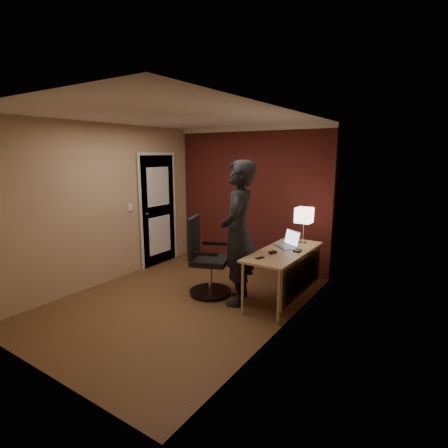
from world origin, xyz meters
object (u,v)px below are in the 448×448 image
at_px(wallet, 298,251).
at_px(office_chair, 205,261).
at_px(mouse, 273,252).
at_px(desk, 289,260).
at_px(desk_lamp, 304,216).
at_px(phone, 260,258).
at_px(laptop, 288,242).
at_px(person, 238,233).

xyz_separation_m(wallet, office_chair, (-1.22, -0.46, -0.24)).
bearing_deg(mouse, office_chair, -150.96).
bearing_deg(desk, desk_lamp, 89.87).
bearing_deg(desk, phone, -109.50).
bearing_deg(desk_lamp, wallet, -77.42).
xyz_separation_m(desk_lamp, office_chair, (-1.12, -0.92, -0.65)).
xyz_separation_m(desk, phone, (-0.18, -0.51, 0.13)).
xyz_separation_m(mouse, office_chair, (-0.98, -0.19, -0.25)).
xyz_separation_m(desk_lamp, laptop, (-0.10, -0.29, -0.35)).
xyz_separation_m(laptop, phone, (-0.08, -0.73, -0.06)).
bearing_deg(phone, person, -174.04).
relative_size(office_chair, person, 0.57).
distance_m(phone, wallet, 0.63).
relative_size(desk, person, 0.76).
relative_size(laptop, person, 0.21).
xyz_separation_m(mouse, phone, (-0.04, -0.28, -0.01)).
bearing_deg(office_chair, phone, -5.95).
relative_size(laptop, mouse, 4.17).
bearing_deg(mouse, person, -141.85).
distance_m(wallet, office_chair, 1.33).
xyz_separation_m(phone, person, (-0.40, 0.12, 0.25)).
height_order(desk_lamp, laptop, desk_lamp).
bearing_deg(wallet, laptop, 140.67).
bearing_deg(office_chair, desk_lamp, 39.60).
height_order(desk, wallet, wallet).
xyz_separation_m(laptop, person, (-0.48, -0.60, 0.19)).
xyz_separation_m(desk_lamp, wallet, (0.10, -0.46, -0.41)).
distance_m(desk, phone, 0.55).
bearing_deg(desk_lamp, desk, -90.13).
xyz_separation_m(desk_lamp, person, (-0.58, -0.90, -0.17)).
bearing_deg(wallet, mouse, -131.24).
relative_size(desk_lamp, office_chair, 0.48).
relative_size(mouse, wallet, 0.91).
bearing_deg(mouse, phone, -80.38).
bearing_deg(laptop, mouse, -94.35).
bearing_deg(desk, mouse, -121.25).
xyz_separation_m(desk, wallet, (0.10, 0.05, 0.14)).
relative_size(mouse, phone, 0.87).
relative_size(desk_lamp, laptop, 1.28).
xyz_separation_m(phone, office_chair, (-0.94, 0.10, -0.24)).
height_order(wallet, person, person).
height_order(desk, desk_lamp, desk_lamp).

